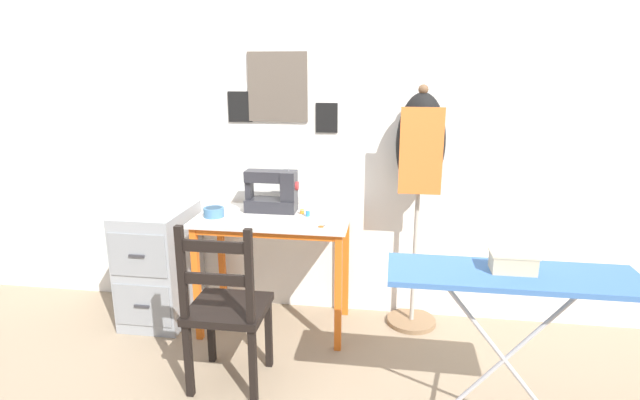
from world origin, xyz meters
TOP-DOWN VIEW (x-y plane):
  - ground_plane at (0.00, 0.00)m, footprint 14.00×14.00m
  - wall_back at (-0.00, 0.60)m, footprint 10.00×0.07m
  - sewing_table at (0.00, 0.25)m, footprint 0.95×0.53m
  - sewing_machine at (-0.02, 0.37)m, footprint 0.34×0.15m
  - fabric_bowl at (-0.36, 0.19)m, footprint 0.13×0.13m
  - scissors at (0.35, 0.11)m, footprint 0.12×0.12m
  - thread_spool_near_machine at (0.17, 0.33)m, footprint 0.03×0.03m
  - thread_spool_mid_table at (0.22, 0.28)m, footprint 0.03×0.03m
  - wooden_chair at (-0.10, -0.38)m, footprint 0.40×0.38m
  - filing_cabinet at (-0.79, 0.28)m, footprint 0.40×0.56m
  - dress_form at (0.89, 0.43)m, footprint 0.32×0.32m
  - ironing_board at (1.25, -0.57)m, footprint 1.05×0.34m
  - storage_box at (1.25, -0.55)m, footprint 0.19×0.12m

SIDE VIEW (x-z plane):
  - ground_plane at x=0.00m, z-range 0.00..0.00m
  - filing_cabinet at x=-0.79m, z-range 0.00..0.76m
  - wooden_chair at x=-0.10m, z-range -0.03..0.90m
  - sewing_table at x=0.00m, z-range 0.27..1.03m
  - scissors at x=0.35m, z-range 0.76..0.77m
  - ironing_board at x=1.25m, z-range 0.35..1.17m
  - thread_spool_near_machine at x=0.17m, z-range 0.76..0.79m
  - thread_spool_mid_table at x=0.22m, z-range 0.76..0.80m
  - fabric_bowl at x=-0.36m, z-range 0.76..0.82m
  - storage_box at x=1.25m, z-range 0.81..0.89m
  - sewing_machine at x=-0.02m, z-range 0.74..1.03m
  - dress_form at x=0.89m, z-range 0.33..1.89m
  - wall_back at x=0.00m, z-range 0.00..2.55m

